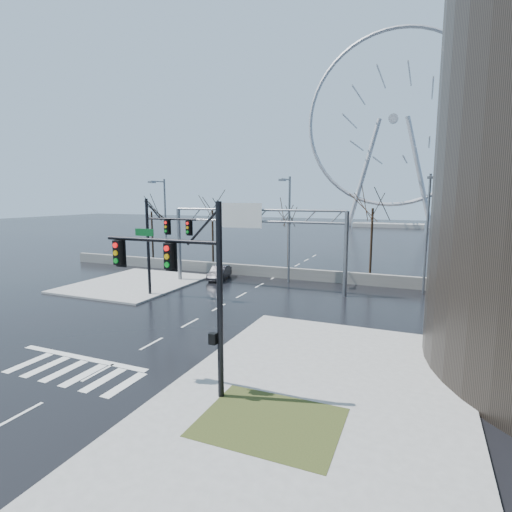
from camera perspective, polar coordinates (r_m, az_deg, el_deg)
The scene contains 18 objects.
ground at distance 23.63m, azimuth -14.70°, elevation -12.02°, with size 260.00×260.00×0.00m, color black.
sidewalk_right_ext at distance 21.39m, azimuth 11.48°, elevation -13.93°, with size 12.00×10.00×0.15m, color gray.
sidewalk_far at distance 39.26m, azimuth -16.86°, elevation -3.75°, with size 10.00×12.00×0.15m, color gray.
grass_strip at distance 15.53m, azimuth 2.01°, elevation -22.61°, with size 5.00×4.00×0.02m, color #2E3817.
barrier_wall at distance 40.59m, azimuth 2.65°, elevation -2.31°, with size 52.00×0.50×1.10m, color slate.
signal_mast_near at distance 16.23m, azimuth -9.53°, elevation -3.36°, with size 5.52×0.41×8.00m.
signal_mast_far at distance 33.02m, azimuth -13.69°, elevation 2.47°, with size 4.72×0.41×8.00m.
sign_gantry at distance 35.45m, azimuth -0.69°, elevation 3.68°, with size 16.36×0.40×7.60m.
streetlight_left at distance 43.96m, azimuth -13.08°, elevation 5.32°, with size 0.50×2.55×10.00m.
streetlight_mid at distance 37.54m, azimuth 4.61°, elevation 5.00°, with size 0.50×2.55×10.00m.
streetlight_right at distance 35.68m, azimuth 23.29°, elevation 4.15°, with size 0.50×2.55×10.00m.
tree_far_left at distance 52.23m, azimuth -14.68°, elevation 5.40°, with size 3.50×3.50×7.00m.
tree_left at distance 46.85m, azimuth -6.25°, elevation 5.79°, with size 3.75×3.75×7.50m.
tree_center at distance 44.22m, azimuth 4.70°, elevation 4.61°, with size 3.25×3.25×6.50m.
tree_right at distance 41.26m, azimuth 16.30°, elevation 5.47°, with size 3.90×3.90×7.80m.
tree_far_right at distance 41.67m, azimuth 27.34°, elevation 3.78°, with size 3.40×3.40×6.80m.
ferris_wheel at distance 114.20m, azimuth 18.98°, elevation 17.14°, with size 45.00×6.00×50.91m.
car at distance 39.76m, azimuth -5.26°, elevation -2.38°, with size 1.43×4.09×1.35m, color black.
Camera 1 is at (13.67, -17.44, 8.19)m, focal length 28.00 mm.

